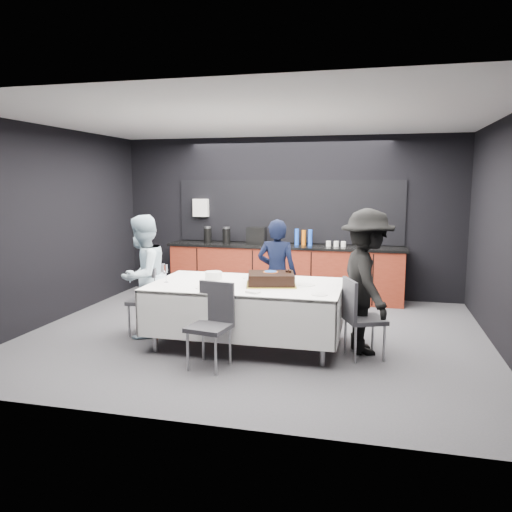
{
  "coord_description": "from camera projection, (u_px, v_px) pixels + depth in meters",
  "views": [
    {
      "loc": [
        1.53,
        -6.21,
        2.01
      ],
      "look_at": [
        0.0,
        0.1,
        1.05
      ],
      "focal_mm": 35.0,
      "sensor_mm": 36.0,
      "label": 1
    }
  ],
  "objects": [
    {
      "name": "room_shell",
      "position": [
        254.0,
        194.0,
        6.35
      ],
      "size": [
        6.04,
        5.04,
        2.82
      ],
      "color": "white",
      "rests_on": "ground"
    },
    {
      "name": "kitchenette",
      "position": [
        284.0,
        268.0,
        8.68
      ],
      "size": [
        4.1,
        0.64,
        2.05
      ],
      "color": "maroon",
      "rests_on": "ground"
    },
    {
      "name": "person_left",
      "position": [
        143.0,
        276.0,
        6.51
      ],
      "size": [
        0.7,
        0.85,
        1.6
      ],
      "primitive_type": "imported",
      "rotation": [
        0.0,
        0.0,
        -1.7
      ],
      "color": "silver",
      "rests_on": "ground"
    },
    {
      "name": "champagne_flute",
      "position": [
        166.0,
        270.0,
        6.17
      ],
      "size": [
        0.06,
        0.06,
        0.22
      ],
      "color": "white",
      "rests_on": "party_table"
    },
    {
      "name": "loose_plate_far",
      "position": [
        250.0,
        278.0,
        6.48
      ],
      "size": [
        0.2,
        0.2,
        0.01
      ],
      "primitive_type": "cylinder",
      "color": "white",
      "rests_on": "party_table"
    },
    {
      "name": "loose_plate_right_a",
      "position": [
        306.0,
        285.0,
        6.03
      ],
      "size": [
        0.21,
        0.21,
        0.01
      ],
      "primitive_type": "cylinder",
      "color": "white",
      "rests_on": "party_table"
    },
    {
      "name": "plate_stack",
      "position": [
        213.0,
        275.0,
        6.38
      ],
      "size": [
        0.22,
        0.22,
        0.1
      ],
      "primitive_type": "cylinder",
      "color": "white",
      "rests_on": "party_table"
    },
    {
      "name": "chair_near",
      "position": [
        212.0,
        318.0,
        5.47
      ],
      "size": [
        0.48,
        0.48,
        0.92
      ],
      "color": "#2F2F34",
      "rests_on": "ground"
    },
    {
      "name": "ground",
      "position": [
        254.0,
        335.0,
        6.62
      ],
      "size": [
        6.0,
        6.0,
        0.0
      ],
      "primitive_type": "plane",
      "color": "#45454A",
      "rests_on": "ground"
    },
    {
      "name": "loose_plate_near",
      "position": [
        203.0,
        287.0,
        5.88
      ],
      "size": [
        0.2,
        0.2,
        0.01
      ],
      "primitive_type": "cylinder",
      "color": "white",
      "rests_on": "party_table"
    },
    {
      "name": "person_center",
      "position": [
        277.0,
        274.0,
        6.92
      ],
      "size": [
        0.56,
        0.37,
        1.51
      ],
      "primitive_type": "imported",
      "rotation": [
        0.0,
        0.0,
        3.12
      ],
      "color": "black",
      "rests_on": "ground"
    },
    {
      "name": "chair_right",
      "position": [
        358.0,
        313.0,
        5.7
      ],
      "size": [
        0.55,
        0.55,
        0.92
      ],
      "color": "#2F2F34",
      "rests_on": "ground"
    },
    {
      "name": "party_table",
      "position": [
        246.0,
        295.0,
        6.14
      ],
      "size": [
        2.32,
        1.32,
        0.78
      ],
      "color": "#99999E",
      "rests_on": "ground"
    },
    {
      "name": "loose_plate_right_b",
      "position": [
        319.0,
        294.0,
        5.51
      ],
      "size": [
        0.18,
        0.18,
        0.01
      ],
      "primitive_type": "cylinder",
      "color": "white",
      "rests_on": "party_table"
    },
    {
      "name": "person_right",
      "position": [
        366.0,
        281.0,
        5.86
      ],
      "size": [
        0.95,
        1.25,
        1.71
      ],
      "primitive_type": "imported",
      "rotation": [
        0.0,
        0.0,
        1.89
      ],
      "color": "black",
      "rests_on": "ground"
    },
    {
      "name": "fork_pile",
      "position": [
        253.0,
        292.0,
        5.59
      ],
      "size": [
        0.18,
        0.14,
        0.02
      ],
      "primitive_type": "cube",
      "rotation": [
        0.0,
        0.0,
        -0.34
      ],
      "color": "white",
      "rests_on": "party_table"
    },
    {
      "name": "cake_assembly",
      "position": [
        271.0,
        279.0,
        6.04
      ],
      "size": [
        0.69,
        0.61,
        0.18
      ],
      "color": "gold",
      "rests_on": "party_table"
    },
    {
      "name": "chair_left",
      "position": [
        151.0,
        295.0,
        6.61
      ],
      "size": [
        0.46,
        0.46,
        0.92
      ],
      "color": "#2F2F34",
      "rests_on": "ground"
    }
  ]
}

